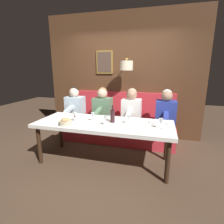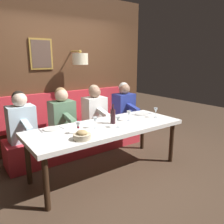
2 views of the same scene
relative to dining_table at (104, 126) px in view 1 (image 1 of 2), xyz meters
The scene contains 17 objects.
ground_plane 0.67m from the dining_table, ahead, with size 12.00×12.00×0.00m, color #4C3828.
dining_table is the anchor object (origin of this frame).
banquette_bench 1.00m from the dining_table, ahead, with size 0.52×2.55×0.45m, color red.
back_wall_panel 1.62m from the dining_table, ahead, with size 0.59×3.75×2.90m.
diner_nearest 1.37m from the dining_table, 49.70° to the right, with size 0.60×0.40×0.79m.
diner_near 0.95m from the dining_table, 20.87° to the right, with size 0.60×0.40×0.79m.
diner_middle 0.95m from the dining_table, 19.66° to the left, with size 0.60×0.40×0.79m.
diner_far 1.33m from the dining_table, 48.22° to the left, with size 0.60×0.40×0.79m.
place_setting_0 0.79m from the dining_table, 67.02° to the left, with size 0.24×0.31×0.01m.
place_setting_1 0.92m from the dining_table, 78.24° to the right, with size 0.24×0.33×0.01m.
wine_glass_0 0.47m from the dining_table, 89.14° to the right, with size 0.07×0.07×0.16m.
wine_glass_1 0.26m from the dining_table, 152.32° to the right, with size 0.07×0.07×0.16m.
wine_glass_2 0.54m from the dining_table, 98.43° to the left, with size 0.07×0.07×0.16m.
wine_glass_3 0.27m from the dining_table, 90.55° to the left, with size 0.07×0.07×0.16m.
wine_glass_4 0.96m from the dining_table, 95.23° to the right, with size 0.07×0.07×0.16m.
wine_bottle 0.24m from the dining_table, 74.12° to the right, with size 0.08×0.08×0.30m.
bread_bowl 0.65m from the dining_table, 117.20° to the left, with size 0.22×0.22×0.12m.
Camera 1 is at (-2.76, -0.90, 1.64)m, focal length 28.27 mm.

